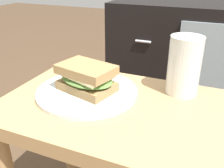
# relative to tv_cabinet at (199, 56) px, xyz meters

# --- Properties ---
(side_table) EXTENTS (0.56, 0.36, 0.46)m
(side_table) POSITION_rel_tv_cabinet_xyz_m (-0.11, -0.95, 0.08)
(side_table) COLOR tan
(side_table) RESTS_ON ground
(tv_cabinet) EXTENTS (0.96, 0.46, 0.58)m
(tv_cabinet) POSITION_rel_tv_cabinet_xyz_m (0.00, 0.00, 0.00)
(tv_cabinet) COLOR black
(tv_cabinet) RESTS_ON ground
(plate) EXTENTS (0.25, 0.25, 0.01)m
(plate) POSITION_rel_tv_cabinet_xyz_m (-0.21, -0.93, 0.17)
(plate) COLOR silver
(plate) RESTS_ON side_table
(sandwich_front) EXTENTS (0.16, 0.13, 0.07)m
(sandwich_front) POSITION_rel_tv_cabinet_xyz_m (-0.21, -0.93, 0.21)
(sandwich_front) COLOR #9E7A4C
(sandwich_front) RESTS_ON plate
(beer_glass) EXTENTS (0.08, 0.08, 0.15)m
(beer_glass) POSITION_rel_tv_cabinet_xyz_m (0.01, -0.83, 0.24)
(beer_glass) COLOR silver
(beer_glass) RESTS_ON side_table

